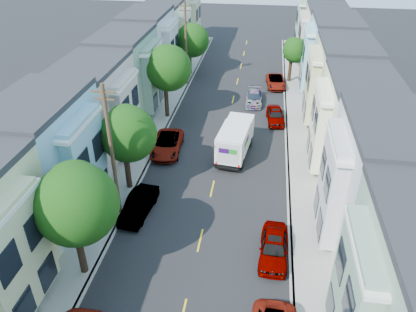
% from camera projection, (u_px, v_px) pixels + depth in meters
% --- Properties ---
extents(ground, '(160.00, 160.00, 0.00)m').
position_uv_depth(ground, '(200.00, 240.00, 27.50)').
color(ground, black).
rests_on(ground, ground).
extents(road_slab, '(12.00, 70.00, 0.02)m').
position_uv_depth(road_slab, '(225.00, 136.00, 40.15)').
color(road_slab, black).
rests_on(road_slab, ground).
extents(curb_left, '(0.30, 70.00, 0.15)m').
position_uv_depth(curb_left, '(165.00, 131.00, 40.87)').
color(curb_left, gray).
rests_on(curb_left, ground).
extents(curb_right, '(0.30, 70.00, 0.15)m').
position_uv_depth(curb_right, '(287.00, 139.00, 39.36)').
color(curb_right, gray).
rests_on(curb_right, ground).
extents(sidewalk_left, '(2.60, 70.00, 0.15)m').
position_uv_depth(sidewalk_left, '(153.00, 130.00, 41.03)').
color(sidewalk_left, gray).
rests_on(sidewalk_left, ground).
extents(sidewalk_right, '(2.60, 70.00, 0.15)m').
position_uv_depth(sidewalk_right, '(300.00, 140.00, 39.20)').
color(sidewalk_right, gray).
rests_on(sidewalk_right, ground).
extents(centerline, '(0.12, 70.00, 0.01)m').
position_uv_depth(centerline, '(225.00, 136.00, 40.15)').
color(centerline, gold).
rests_on(centerline, ground).
extents(townhouse_row_left, '(5.00, 70.00, 8.50)m').
position_uv_depth(townhouse_row_left, '(117.00, 128.00, 41.54)').
color(townhouse_row_left, '#F7F8C9').
rests_on(townhouse_row_left, ground).
extents(townhouse_row_right, '(5.00, 70.00, 8.50)m').
position_uv_depth(townhouse_row_right, '(340.00, 144.00, 38.77)').
color(townhouse_row_right, '#F7F8C9').
rests_on(townhouse_row_right, ground).
extents(tree_b, '(4.70, 4.70, 7.69)m').
position_uv_depth(tree_b, '(75.00, 205.00, 22.29)').
color(tree_b, black).
rests_on(tree_b, ground).
extents(tree_c, '(4.28, 4.28, 7.09)m').
position_uv_depth(tree_c, '(127.00, 134.00, 30.07)').
color(tree_c, black).
rests_on(tree_c, ground).
extents(tree_d, '(4.70, 4.70, 7.84)m').
position_uv_depth(tree_d, '(168.00, 68.00, 40.90)').
color(tree_d, black).
rests_on(tree_d, ground).
extents(tree_e, '(4.39, 4.39, 6.78)m').
position_uv_depth(tree_e, '(192.00, 40.00, 52.73)').
color(tree_e, black).
rests_on(tree_e, ground).
extents(tree_far_r, '(3.10, 3.10, 5.70)m').
position_uv_depth(tree_far_r, '(294.00, 51.00, 50.48)').
color(tree_far_r, black).
rests_on(tree_far_r, ground).
extents(utility_pole_near, '(1.60, 0.26, 10.00)m').
position_uv_depth(utility_pole_near, '(112.00, 153.00, 27.28)').
color(utility_pole_near, '#42301E').
rests_on(utility_pole_near, ground).
extents(utility_pole_far, '(1.60, 0.26, 10.00)m').
position_uv_depth(utility_pole_far, '(186.00, 44.00, 49.22)').
color(utility_pole_far, '#42301E').
rests_on(utility_pole_far, ground).
extents(fedex_truck, '(2.37, 6.15, 2.95)m').
position_uv_depth(fedex_truck, '(235.00, 139.00, 36.22)').
color(fedex_truck, white).
rests_on(fedex_truck, ground).
extents(lead_sedan, '(1.88, 4.38, 1.31)m').
position_uv_depth(lead_sedan, '(254.00, 98.00, 46.50)').
color(lead_sedan, black).
rests_on(lead_sedan, ground).
extents(parked_left_c, '(2.01, 4.61, 1.49)m').
position_uv_depth(parked_left_c, '(139.00, 205.00, 29.56)').
color(parked_left_c, '#A3A3A3').
rests_on(parked_left_c, ground).
extents(parked_left_d, '(2.84, 5.57, 1.51)m').
position_uv_depth(parked_left_d, '(167.00, 144.00, 37.18)').
color(parked_left_d, '#490413').
rests_on(parked_left_d, ground).
extents(parked_right_b, '(1.99, 4.78, 1.53)m').
position_uv_depth(parked_right_b, '(274.00, 247.00, 25.85)').
color(parked_right_b, white).
rests_on(parked_right_b, ground).
extents(parked_right_c, '(2.16, 4.62, 1.45)m').
position_uv_depth(parked_right_c, '(275.00, 116.00, 42.41)').
color(parked_right_c, black).
rests_on(parked_right_c, ground).
extents(parked_right_d, '(2.68, 5.00, 1.34)m').
position_uv_depth(parked_right_d, '(276.00, 82.00, 50.87)').
color(parked_right_d, '#0C1940').
rests_on(parked_right_d, ground).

